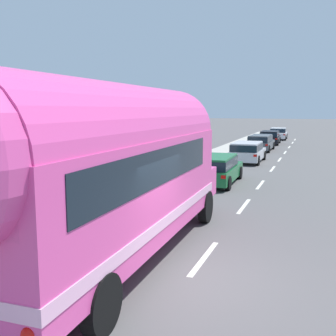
{
  "coord_description": "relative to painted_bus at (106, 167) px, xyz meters",
  "views": [
    {
      "loc": [
        2.4,
        -7.74,
        3.54
      ],
      "look_at": [
        -1.97,
        4.1,
        1.7
      ],
      "focal_mm": 43.22,
      "sensor_mm": 36.0,
      "label": 1
    }
  ],
  "objects": [
    {
      "name": "lane_markings",
      "position": [
        -0.79,
        12.7,
        -2.3
      ],
      "size": [
        3.91,
        80.0,
        0.01
      ],
      "color": "silver",
      "rests_on": "ground"
    },
    {
      "name": "car_fifth",
      "position": [
        -0.04,
        41.58,
        -1.57
      ],
      "size": [
        2.06,
        4.46,
        1.37
      ],
      "color": "white",
      "rests_on": "ground"
    },
    {
      "name": "car_third",
      "position": [
        -0.21,
        27.39,
        -1.51
      ],
      "size": [
        1.93,
        4.74,
        1.37
      ],
      "color": "#474C51",
      "rests_on": "ground"
    },
    {
      "name": "painted_bus",
      "position": [
        0.0,
        0.0,
        0.0
      ],
      "size": [
        2.75,
        11.34,
        4.12
      ],
      "color": "#EA4C9E",
      "rests_on": "ground"
    },
    {
      "name": "sidewalk_slab",
      "position": [
        -3.01,
        10.07,
        -2.23
      ],
      "size": [
        2.2,
        90.0,
        0.15
      ],
      "primitive_type": "cube",
      "color": "#ADA89E",
      "rests_on": "ground"
    },
    {
      "name": "car_second",
      "position": [
        -0.05,
        19.42,
        -1.52
      ],
      "size": [
        2.0,
        4.51,
        1.37
      ],
      "color": "silver",
      "rests_on": "ground"
    },
    {
      "name": "car_fourth",
      "position": [
        -0.21,
        34.44,
        -1.51
      ],
      "size": [
        2.0,
        4.66,
        1.37
      ],
      "color": "black",
      "rests_on": "ground"
    },
    {
      "name": "ground_plane",
      "position": [
        1.87,
        0.07,
        -2.3
      ],
      "size": [
        300.0,
        300.0,
        0.0
      ],
      "primitive_type": "plane",
      "color": "#565454"
    },
    {
      "name": "car_lead",
      "position": [
        -0.2,
        10.94,
        -1.52
      ],
      "size": [
        2.05,
        4.61,
        1.37
      ],
      "color": "#196633",
      "rests_on": "ground"
    }
  ]
}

